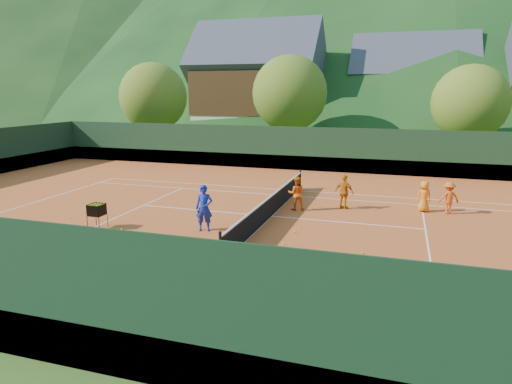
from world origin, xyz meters
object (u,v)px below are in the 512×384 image
(student_c, at_px, (424,196))
(ball_hopper, at_px, (97,210))
(student_d, at_px, (449,198))
(chalet_mid, at_px, (411,95))
(student_b, at_px, (344,192))
(student_a, at_px, (296,193))
(coach, at_px, (204,208))
(tennis_net, at_px, (271,205))
(chalet_left, at_px, (258,88))

(student_c, xyz_separation_m, ball_hopper, (-12.58, -6.67, 0.04))
(student_d, distance_m, chalet_mid, 31.51)
(student_c, xyz_separation_m, chalet_mid, (-0.40, 31.15, 4.26))
(student_b, height_order, student_d, student_b)
(student_a, relative_size, student_c, 1.10)
(student_a, relative_size, student_b, 0.98)
(student_d, distance_m, ball_hopper, 15.16)
(student_a, xyz_separation_m, ball_hopper, (-6.98, -5.23, -0.04))
(coach, relative_size, tennis_net, 0.15)
(tennis_net, distance_m, ball_hopper, 7.27)
(chalet_mid, bearing_deg, student_d, -87.34)
(student_c, relative_size, ball_hopper, 1.42)
(student_b, bearing_deg, chalet_left, -42.42)
(student_c, height_order, tennis_net, student_c)
(student_a, bearing_deg, tennis_net, 44.87)
(ball_hopper, bearing_deg, student_b, 34.00)
(ball_hopper, bearing_deg, student_c, 27.94)
(student_b, xyz_separation_m, chalet_left, (-12.89, 27.71, 4.82))
(student_b, height_order, student_c, student_b)
(coach, bearing_deg, ball_hopper, 178.93)
(chalet_left, distance_m, chalet_mid, 16.51)
(student_b, bearing_deg, student_d, -150.76)
(student_d, bearing_deg, tennis_net, 1.44)
(student_a, height_order, student_b, student_b)
(student_c, height_order, student_d, student_d)
(coach, relative_size, chalet_left, 0.13)
(tennis_net, bearing_deg, coach, -124.70)
(student_a, distance_m, student_c, 5.79)
(student_a, distance_m, ball_hopper, 8.72)
(chalet_mid, bearing_deg, student_a, -99.06)
(coach, distance_m, student_b, 7.03)
(student_a, height_order, student_c, student_a)
(chalet_left, bearing_deg, chalet_mid, 14.04)
(student_c, distance_m, chalet_mid, 31.45)
(student_a, xyz_separation_m, student_b, (2.09, 0.88, 0.02))
(coach, xyz_separation_m, chalet_mid, (7.95, 36.82, 4.05))
(student_a, xyz_separation_m, student_d, (6.65, 1.41, -0.05))
(coach, height_order, student_b, coach)
(student_d, height_order, chalet_left, chalet_left)
(chalet_mid, bearing_deg, coach, -102.19)
(tennis_net, height_order, ball_hopper, tennis_net)
(student_a, distance_m, chalet_left, 30.95)
(student_a, relative_size, tennis_net, 0.13)
(coach, relative_size, student_d, 1.26)
(coach, bearing_deg, student_c, 19.65)
(student_b, bearing_deg, ball_hopper, 56.65)
(student_b, bearing_deg, tennis_net, 61.04)
(coach, distance_m, tennis_net, 3.45)
(student_d, xyz_separation_m, chalet_mid, (-1.45, 31.19, 4.24))
(student_d, bearing_deg, chalet_left, -76.56)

